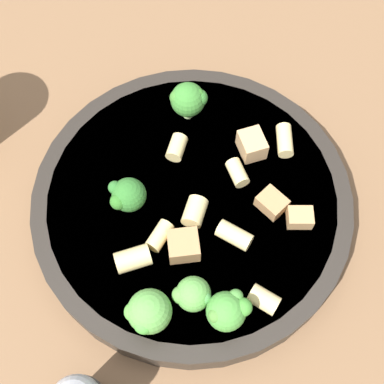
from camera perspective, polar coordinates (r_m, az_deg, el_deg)
name	(u,v)px	position (r m, az deg, el deg)	size (l,w,h in m)	color
ground_plane	(192,211)	(0.50, 0.00, -2.08)	(2.00, 2.00, 0.00)	brown
pasta_bowl	(192,203)	(0.48, 0.00, -1.19)	(0.28, 0.28, 0.03)	#28231E
broccoli_floret_0	(148,312)	(0.41, -4.70, -12.68)	(0.03, 0.04, 0.04)	#93B766
broccoli_floret_1	(192,294)	(0.42, 0.05, -10.88)	(0.03, 0.03, 0.03)	#84AD60
broccoli_floret_2	(189,99)	(0.49, -0.37, 9.85)	(0.03, 0.03, 0.04)	#9EC175
broccoli_floret_3	(127,195)	(0.45, -6.90, -0.35)	(0.03, 0.03, 0.03)	#84AD60
broccoli_floret_4	(227,311)	(0.41, 3.79, -12.53)	(0.03, 0.03, 0.04)	#9EC175
rigatoni_0	(234,235)	(0.45, 4.54, -4.62)	(0.02, 0.02, 0.03)	#E0C67F
rigatoni_1	(195,212)	(0.45, 0.29, -2.12)	(0.02, 0.02, 0.02)	#E0C67F
rigatoni_2	(285,140)	(0.50, 9.85, 5.45)	(0.01, 0.01, 0.03)	#E0C67F
rigatoni_3	(156,233)	(0.45, -3.90, -4.41)	(0.01, 0.01, 0.03)	#E0C67F
rigatoni_4	(133,259)	(0.44, -6.32, -7.09)	(0.02, 0.02, 0.03)	#E0C67F
rigatoni_5	(264,299)	(0.43, 7.67, -11.29)	(0.02, 0.02, 0.02)	#E0C67F
rigatoni_6	(177,147)	(0.48, -1.64, 4.78)	(0.01, 0.01, 0.02)	#E0C67F
rigatoni_7	(237,173)	(0.47, 4.87, 2.07)	(0.01, 0.01, 0.02)	#E0C67F
chicken_chunk_0	(300,218)	(0.46, 11.44, -2.69)	(0.02, 0.02, 0.01)	tan
chicken_chunk_1	(183,246)	(0.44, -0.92, -5.73)	(0.03, 0.02, 0.02)	#A87A4C
chicken_chunk_2	(272,203)	(0.46, 8.51, -1.15)	(0.02, 0.02, 0.01)	#A87A4C
chicken_chunk_3	(252,145)	(0.49, 6.40, 5.04)	(0.03, 0.02, 0.02)	tan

